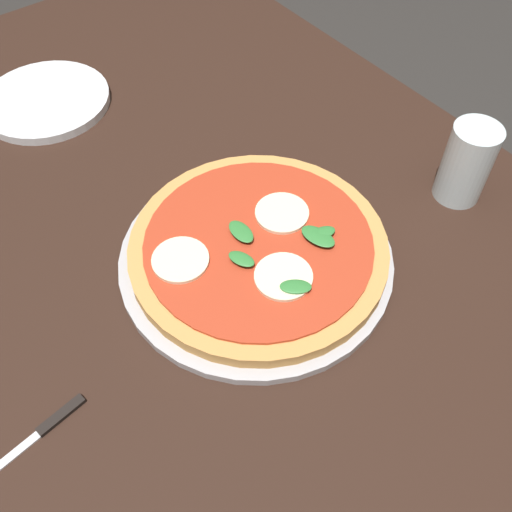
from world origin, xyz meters
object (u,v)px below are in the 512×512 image
(knife, at_px, (33,438))
(glass_cup, at_px, (467,163))
(plate_white, at_px, (46,101))
(pizza, at_px, (258,247))
(dining_table, at_px, (238,287))
(serving_tray, at_px, (256,258))

(knife, distance_m, glass_cup, 0.63)
(plate_white, height_order, glass_cup, glass_cup)
(pizza, relative_size, plate_white, 1.60)
(pizza, distance_m, plate_white, 0.47)
(plate_white, relative_size, knife, 1.22)
(dining_table, height_order, glass_cup, glass_cup)
(glass_cup, bearing_deg, serving_tray, -104.45)
(serving_tray, xyz_separation_m, plate_white, (-0.47, -0.07, 0.00))
(plate_white, bearing_deg, dining_table, 8.93)
(knife, bearing_deg, glass_cup, 86.97)
(plate_white, bearing_deg, glass_cup, 34.41)
(pizza, bearing_deg, plate_white, -170.49)
(dining_table, bearing_deg, knife, -76.15)
(knife, bearing_deg, dining_table, 103.85)
(pizza, relative_size, knife, 1.95)
(knife, bearing_deg, pizza, 97.74)
(pizza, xyz_separation_m, plate_white, (-0.47, -0.08, -0.02))
(knife, xyz_separation_m, glass_cup, (0.03, 0.63, 0.06))
(dining_table, xyz_separation_m, glass_cup, (0.11, 0.30, 0.15))
(dining_table, height_order, plate_white, plate_white)
(serving_tray, distance_m, plate_white, 0.47)
(plate_white, height_order, knife, plate_white)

